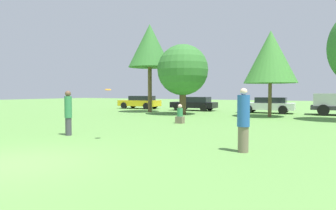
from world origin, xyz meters
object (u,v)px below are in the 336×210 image
(person_catcher, at_px, (243,120))
(tree_2, at_px, (271,57))
(parked_car_yellow, at_px, (140,102))
(parked_car_black, at_px, (195,103))
(bystander_sitting, at_px, (180,115))
(tree_1, at_px, (183,70))
(person_thrower, at_px, (68,112))
(frisbee, at_px, (108,90))
(parked_car_white, at_px, (268,105))
(tree_0, at_px, (150,46))

(person_catcher, xyz_separation_m, tree_2, (-1.76, 13.04, 3.26))
(parked_car_yellow, bearing_deg, parked_car_black, 176.68)
(bystander_sitting, relative_size, parked_car_black, 0.25)
(bystander_sitting, relative_size, tree_1, 0.20)
(parked_car_black, bearing_deg, tree_1, 101.31)
(person_thrower, distance_m, frisbee, 2.38)
(person_thrower, relative_size, bystander_sitting, 1.68)
(parked_car_yellow, bearing_deg, tree_1, 143.56)
(parked_car_yellow, height_order, parked_car_white, parked_car_yellow)
(parked_car_white, bearing_deg, tree_2, 99.89)
(person_catcher, distance_m, parked_car_yellow, 23.02)
(person_thrower, relative_size, parked_car_white, 0.41)
(tree_1, distance_m, parked_car_black, 5.84)
(tree_2, bearing_deg, tree_0, -179.15)
(tree_0, height_order, parked_car_black, tree_0)
(tree_2, bearing_deg, bystander_sitting, -116.34)
(frisbee, relative_size, tree_0, 0.03)
(parked_car_black, bearing_deg, parked_car_yellow, -3.32)
(person_catcher, distance_m, frisbee, 4.89)
(person_catcher, distance_m, tree_1, 14.55)
(person_thrower, height_order, parked_car_black, person_thrower)
(frisbee, bearing_deg, person_catcher, 4.22)
(person_catcher, bearing_deg, tree_2, -84.25)
(person_catcher, height_order, parked_car_black, person_catcher)
(person_catcher, xyz_separation_m, tree_1, (-8.05, 11.86, 2.50))
(person_thrower, relative_size, tree_1, 0.33)
(person_thrower, bearing_deg, parked_car_white, 73.74)
(bystander_sitting, height_order, tree_2, tree_2)
(parked_car_black, height_order, parked_car_white, parked_car_white)
(bystander_sitting, xyz_separation_m, tree_0, (-6.55, 6.86, 5.27))
(frisbee, height_order, parked_car_white, frisbee)
(tree_1, bearing_deg, parked_car_yellow, 146.74)
(person_catcher, xyz_separation_m, parked_car_black, (-9.33, 16.84, -0.26))
(frisbee, distance_m, bystander_sitting, 6.55)
(parked_car_yellow, bearing_deg, parked_car_white, 176.69)
(tree_1, height_order, parked_car_yellow, tree_1)
(person_thrower, xyz_separation_m, parked_car_yellow, (-8.67, 17.10, -0.23))
(tree_2, distance_m, parked_car_yellow, 14.83)
(parked_car_white, bearing_deg, parked_car_yellow, -3.31)
(frisbee, distance_m, parked_car_yellow, 20.39)
(person_catcher, bearing_deg, parked_car_black, -62.96)
(person_thrower, height_order, parked_car_yellow, person_thrower)
(person_catcher, height_order, frisbee, frisbee)
(parked_car_yellow, bearing_deg, tree_2, 161.48)
(person_thrower, distance_m, parked_car_black, 17.24)
(frisbee, xyz_separation_m, parked_car_yellow, (-10.88, 17.21, -1.12))
(frisbee, height_order, tree_0, tree_0)
(frisbee, relative_size, parked_car_yellow, 0.05)
(person_catcher, distance_m, parked_car_white, 17.04)
(bystander_sitting, relative_size, tree_2, 0.18)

